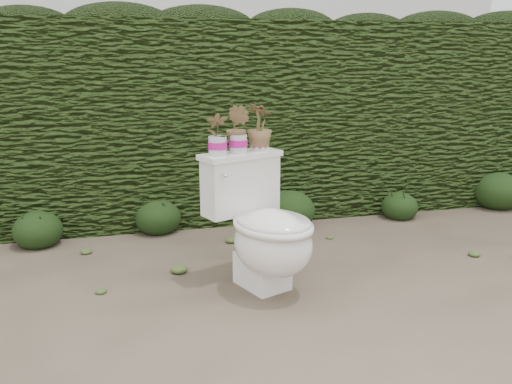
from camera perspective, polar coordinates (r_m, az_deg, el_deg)
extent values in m
plane|color=#786752|center=(3.36, 0.75, -9.27)|extent=(60.00, 60.00, 0.00)
cube|color=#36511B|center=(4.67, -4.38, 7.57)|extent=(8.00, 1.00, 1.60)
cube|color=silver|center=(9.10, -5.75, 18.34)|extent=(8.00, 3.50, 4.00)
cube|color=white|center=(3.24, 0.65, -8.23)|extent=(0.31, 0.36, 0.20)
ellipsoid|color=white|center=(3.10, 1.77, -5.38)|extent=(0.57, 0.63, 0.39)
cube|color=white|center=(3.27, -1.62, 0.71)|extent=(0.50, 0.33, 0.34)
cube|color=white|center=(3.23, -1.64, 3.90)|extent=(0.53, 0.36, 0.03)
cylinder|color=silver|center=(3.07, -3.49, 1.80)|extent=(0.04, 0.06, 0.02)
sphere|color=silver|center=(3.04, -3.19, 1.70)|extent=(0.03, 0.03, 0.03)
imported|color=#277123|center=(3.12, -4.08, 5.98)|extent=(0.12, 0.09, 0.23)
imported|color=#277123|center=(3.20, -1.90, 6.52)|extent=(0.18, 0.19, 0.27)
imported|color=#277123|center=(3.29, 0.38, 6.74)|extent=(0.21, 0.21, 0.27)
ellipsoid|color=#1F3613|center=(4.21, -22.03, -3.39)|extent=(0.35, 0.35, 0.28)
ellipsoid|color=#1F3613|center=(4.27, -10.28, -2.27)|extent=(0.36, 0.36, 0.29)
ellipsoid|color=#1F3613|center=(4.33, 3.61, -1.58)|extent=(0.40, 0.40, 0.32)
ellipsoid|color=#1F3613|center=(4.72, 14.88, -1.17)|extent=(0.31, 0.31, 0.24)
ellipsoid|color=#1F3613|center=(5.34, 24.14, 0.37)|extent=(0.43, 0.43, 0.35)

